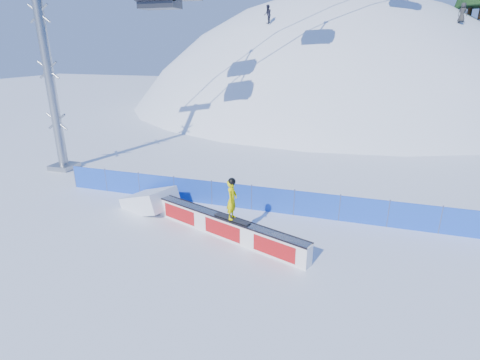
% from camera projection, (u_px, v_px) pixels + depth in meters
% --- Properties ---
extents(ground, '(160.00, 160.00, 0.00)m').
position_uv_depth(ground, '(244.00, 262.00, 13.35)').
color(ground, white).
rests_on(ground, ground).
extents(snow_hill, '(64.00, 64.00, 64.00)m').
position_uv_depth(snow_hill, '(324.00, 222.00, 57.11)').
color(snow_hill, white).
rests_on(snow_hill, ground).
extents(safety_fence, '(22.05, 0.05, 1.30)m').
position_uv_depth(safety_fence, '(272.00, 200.00, 17.19)').
color(safety_fence, blue).
rests_on(safety_fence, ground).
extents(rail_box, '(7.19, 3.03, 0.89)m').
position_uv_depth(rail_box, '(226.00, 227.00, 14.97)').
color(rail_box, white).
rests_on(rail_box, ground).
extents(snow_ramp, '(3.00, 2.41, 1.62)m').
position_uv_depth(snow_ramp, '(151.00, 208.00, 17.79)').
color(snow_ramp, white).
rests_on(snow_ramp, ground).
extents(snowboarder, '(1.64, 0.84, 1.71)m').
position_uv_depth(snowboarder, '(232.00, 199.00, 14.35)').
color(snowboarder, black).
rests_on(snowboarder, rail_box).
extents(distant_skiers, '(18.06, 6.96, 4.50)m').
position_uv_depth(distant_skiers, '(343.00, 0.00, 36.43)').
color(distant_skiers, black).
rests_on(distant_skiers, ground).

